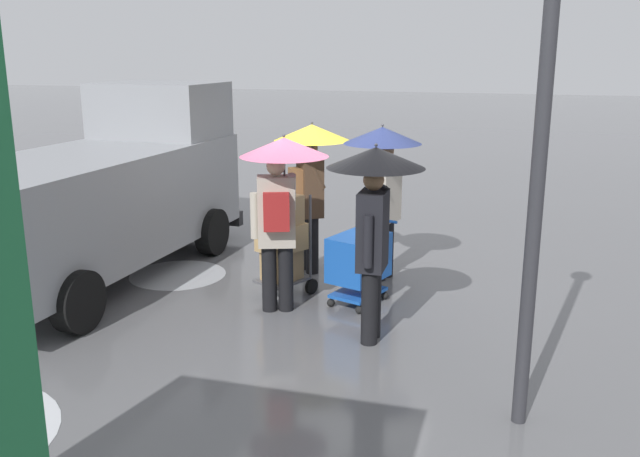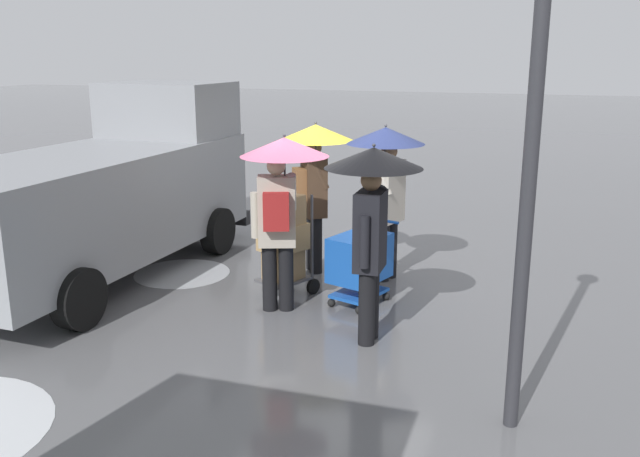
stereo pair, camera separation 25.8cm
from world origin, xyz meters
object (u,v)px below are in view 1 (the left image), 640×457
cargo_van_parked_right (101,192)px  pedestrian_pink_side (374,197)px  shopping_cart_vendor (359,260)px  pedestrian_white_side (281,184)px  hand_dolly_boxes (282,239)px  pedestrian_black_side (383,166)px  pedestrian_far_side (310,163)px  street_lamp (541,145)px

cargo_van_parked_right → pedestrian_pink_side: 4.27m
shopping_cart_vendor → pedestrian_white_side: (0.82, 0.52, 1.00)m
pedestrian_white_side → hand_dolly_boxes: bearing=-69.8°
pedestrian_black_side → pedestrian_white_side: 1.76m
pedestrian_white_side → pedestrian_far_side: size_ratio=1.00×
cargo_van_parked_right → pedestrian_far_side: bearing=-161.0°
shopping_cart_vendor → pedestrian_white_side: 1.40m
hand_dolly_boxes → pedestrian_far_side: 1.32m
shopping_cart_vendor → pedestrian_white_side: bearing=32.5°
pedestrian_pink_side → street_lamp: bearing=140.4°
cargo_van_parked_right → shopping_cart_vendor: size_ratio=5.28×
pedestrian_white_side → pedestrian_pink_side: bearing=158.8°
pedestrian_black_side → street_lamp: size_ratio=0.56×
shopping_cart_vendor → hand_dolly_boxes: hand_dolly_boxes is taller
pedestrian_black_side → cargo_van_parked_right: bearing=14.1°
pedestrian_pink_side → pedestrian_far_side: (1.38, -2.00, -0.01)m
shopping_cart_vendor → street_lamp: (-2.03, 2.34, 1.80)m
pedestrian_white_side → street_lamp: 3.47m
pedestrian_black_side → pedestrian_far_side: bearing=-0.1°
shopping_cart_vendor → pedestrian_far_side: bearing=-46.1°
hand_dolly_boxes → pedestrian_pink_side: (-1.42, 0.97, 0.83)m
cargo_van_parked_right → pedestrian_black_side: cargo_van_parked_right is taller
street_lamp → pedestrian_pink_side: bearing=-39.6°
street_lamp → pedestrian_far_side: bearing=-48.2°
cargo_van_parked_right → pedestrian_white_side: bearing=168.6°
pedestrian_pink_side → street_lamp: (-1.61, 1.34, 0.79)m
pedestrian_black_side → shopping_cart_vendor: bearing=86.4°
shopping_cart_vendor → pedestrian_black_side: 1.43m
cargo_van_parked_right → pedestrian_far_side: 2.93m
shopping_cart_vendor → cargo_van_parked_right: bearing=-0.9°
hand_dolly_boxes → pedestrian_far_side: (-0.04, -1.03, 0.82)m
shopping_cart_vendor → pedestrian_pink_side: size_ratio=0.47×
street_lamp → shopping_cart_vendor: bearing=-49.1°
shopping_cart_vendor → pedestrian_pink_side: (-0.41, 1.00, 1.02)m
pedestrian_white_side → cargo_van_parked_right: bearing=-11.4°
cargo_van_parked_right → pedestrian_pink_side: bearing=165.6°
hand_dolly_boxes → pedestrian_black_side: (-1.07, -1.03, 0.83)m
cargo_van_parked_right → pedestrian_white_side: cargo_van_parked_right is taller
hand_dolly_boxes → pedestrian_far_side: bearing=-92.2°
cargo_van_parked_right → pedestrian_black_side: (-3.77, -0.94, 0.41)m
street_lamp → cargo_van_parked_right: bearing=-22.7°
pedestrian_pink_side → pedestrian_far_side: 2.43m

